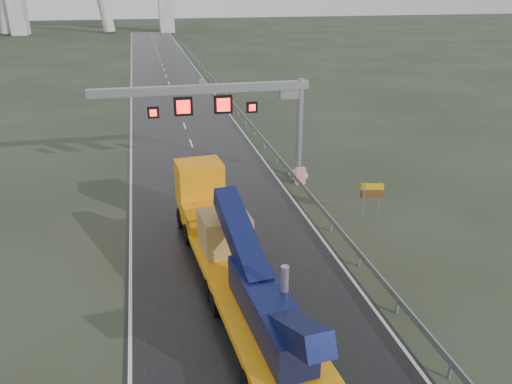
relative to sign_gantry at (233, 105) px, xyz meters
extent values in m
plane|color=#282D20|center=(-2.10, -17.99, -5.61)|extent=(400.00, 400.00, 0.00)
cube|color=black|center=(-2.10, 22.01, -5.60)|extent=(11.00, 200.00, 0.02)
cube|color=#A4A4A0|center=(4.80, 0.01, -5.46)|extent=(1.20, 1.20, 0.30)
cylinder|color=gray|center=(4.80, 0.01, -2.01)|extent=(0.48, 0.48, 7.20)
cube|color=gray|center=(-2.10, 0.01, 1.19)|extent=(14.80, 0.55, 0.55)
cube|color=gray|center=(4.00, 0.01, 0.69)|extent=(1.40, 0.35, 0.90)
cube|color=gray|center=(-2.10, 0.01, 1.64)|extent=(0.35, 0.35, 0.35)
cube|color=black|center=(-3.40, -0.04, 0.09)|extent=(1.25, 0.25, 1.25)
cube|color=#FF0C0C|center=(-3.40, -0.18, 0.09)|extent=(0.90, 0.02, 0.90)
cube|color=black|center=(-0.70, -0.04, 0.09)|extent=(1.25, 0.25, 1.25)
cube|color=#FF0C0C|center=(-0.70, -0.18, 0.09)|extent=(0.90, 0.02, 0.90)
cube|color=black|center=(-5.40, -0.04, -0.21)|extent=(0.75, 0.25, 0.75)
cube|color=#FF0C0C|center=(-5.40, -0.18, -0.21)|extent=(0.54, 0.02, 0.54)
cube|color=black|center=(1.30, -0.04, -0.21)|extent=(0.75, 0.25, 0.75)
cube|color=#FF0C0C|center=(1.30, -0.18, -0.21)|extent=(0.54, 0.02, 0.54)
cube|color=#E49F0C|center=(-2.21, -17.22, -4.53)|extent=(4.15, 14.66, 0.36)
cube|color=#E49F0C|center=(-2.88, -9.60, -4.11)|extent=(2.79, 1.47, 0.52)
cube|color=#E49F0C|center=(-3.03, -7.96, -4.37)|extent=(2.95, 3.32, 1.24)
cube|color=#E49F0C|center=(-3.19, -6.11, -3.13)|extent=(2.75, 2.29, 2.69)
cube|color=black|center=(-3.29, -5.06, -2.82)|extent=(2.37, 0.26, 1.24)
cube|color=#0D1B3C|center=(-2.12, -18.25, -3.55)|extent=(1.99, 6.30, 1.45)
cube|color=#0D1B3C|center=(-2.44, -14.65, -2.31)|extent=(1.53, 5.76, 2.64)
cube|color=#0D1B3C|center=(-1.89, -20.82, -2.62)|extent=(1.29, 4.16, 2.50)
cylinder|color=gray|center=(-1.50, -18.20, -2.62)|extent=(0.34, 0.34, 1.65)
cube|color=#B0814F|center=(-2.68, -11.87, -3.42)|extent=(2.46, 2.46, 1.86)
cylinder|color=black|center=(-2.44, -14.65, -5.10)|extent=(3.08, 1.29, 1.03)
cylinder|color=black|center=(-3.18, -6.31, -5.04)|extent=(2.88, 1.38, 1.14)
cylinder|color=gray|center=(6.41, -7.92, -4.44)|extent=(0.08, 0.08, 2.34)
cylinder|color=gray|center=(7.38, -7.92, -4.44)|extent=(0.08, 0.08, 2.34)
cube|color=#FFB70D|center=(6.90, -7.92, -3.51)|extent=(1.33, 0.45, 0.39)
cube|color=brown|center=(6.90, -7.92, -4.00)|extent=(1.33, 0.45, 0.44)
cube|color=red|center=(4.51, -1.46, -5.02)|extent=(0.73, 0.44, 1.19)
camera|label=1|loc=(-6.03, -33.19, 7.71)|focal=35.00mm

